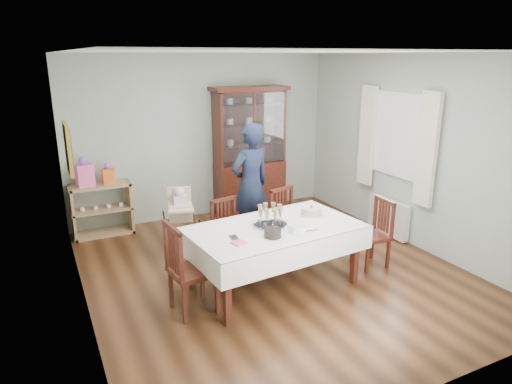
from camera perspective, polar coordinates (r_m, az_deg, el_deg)
floor at (r=5.97m, az=2.11°, el=-9.81°), size 5.00×5.00×0.00m
room_shell at (r=5.89m, az=-0.18°, el=7.34°), size 5.00×5.00×5.00m
dining_table at (r=5.45m, az=2.29°, el=-8.03°), size 2.10×1.33×0.76m
china_cabinet at (r=7.85m, az=-0.80°, el=5.39°), size 1.30×0.48×2.18m
sideboard at (r=7.37m, az=-18.69°, el=-2.08°), size 0.90×0.38×0.80m
picture_frame at (r=5.59m, az=-22.46°, el=5.00°), size 0.04×0.48×0.58m
window at (r=6.99m, az=17.38°, el=6.79°), size 0.04×1.02×1.22m
curtain_left at (r=6.54m, az=20.62°, el=4.95°), size 0.07×0.30×1.55m
curtain_right at (r=7.43m, az=13.71°, el=6.84°), size 0.07×0.30×1.55m
radiator at (r=7.26m, az=16.19°, el=-2.98°), size 0.10×0.80×0.55m
chair_far_left at (r=6.00m, az=-3.17°, el=-6.88°), size 0.47×0.47×0.89m
chair_far_right at (r=6.33m, az=4.10°, el=-5.49°), size 0.49×0.49×0.93m
chair_end_left at (r=5.03m, az=-8.03°, el=-11.49°), size 0.50×0.50×1.02m
chair_end_right at (r=6.20m, az=14.21°, el=-6.60°), size 0.42×0.42×0.89m
woman at (r=6.52m, az=-0.69°, el=0.91°), size 0.72×0.55×1.78m
high_chair at (r=6.40m, az=-9.32°, el=-4.45°), size 0.52×0.52×0.96m
champagne_tray at (r=5.30m, az=1.78°, el=-3.44°), size 0.41×0.41×0.25m
birthday_cake at (r=5.67m, az=6.94°, el=-2.45°), size 0.29×0.29×0.20m
plate_stack_dark at (r=4.99m, az=2.10°, el=-5.14°), size 0.22×0.22×0.09m
plate_stack_white at (r=5.15m, az=5.21°, el=-4.56°), size 0.24×0.24×0.08m
napkin_stack at (r=4.83m, az=-2.14°, el=-6.38°), size 0.16×0.16×0.02m
cutlery at (r=4.97m, az=-3.14°, el=-5.76°), size 0.12×0.16×0.01m
cake_knife at (r=5.19m, az=6.69°, el=-4.85°), size 0.25×0.05×0.01m
gift_bag_pink at (r=7.17m, az=-20.63°, el=2.22°), size 0.27×0.20×0.45m
gift_bag_orange at (r=7.22m, az=-17.98°, el=2.12°), size 0.18×0.13×0.33m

